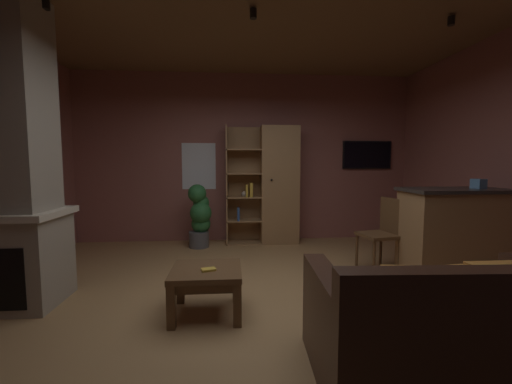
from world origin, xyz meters
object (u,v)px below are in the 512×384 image
kitchen_bar_counter (464,234)px  table_book_0 (208,269)px  coffee_table (206,278)px  wall_mounted_tv (367,155)px  leather_couch (452,336)px  stone_fireplace (7,168)px  potted_floor_plant (200,215)px  dining_chair (384,229)px  bookshelf_cabinet (274,186)px  tissue_box (478,184)px

kitchen_bar_counter → table_book_0: 3.00m
coffee_table → wall_mounted_tv: (2.67, 2.81, 1.18)m
leather_couch → table_book_0: size_ratio=13.92×
stone_fireplace → potted_floor_plant: 2.69m
kitchen_bar_counter → leather_couch: (-1.37, -1.71, -0.24)m
coffee_table → kitchen_bar_counter: bearing=12.7°
kitchen_bar_counter → dining_chair: size_ratio=1.54×
bookshelf_cabinet → dining_chair: size_ratio=2.15×
bookshelf_cabinet → table_book_0: bearing=-109.6°
dining_chair → potted_floor_plant: (-2.41, 1.35, -0.01)m
stone_fireplace → leather_couch: bearing=-22.2°
tissue_box → coffee_table: 3.21m
bookshelf_cabinet → table_book_0: (-0.95, -2.66, -0.55)m
table_book_0 → wall_mounted_tv: wall_mounted_tv is taller
stone_fireplace → tissue_box: 4.91m
coffee_table → bookshelf_cabinet: bearing=69.6°
kitchen_bar_counter → dining_chair: 0.87m
tissue_box → table_book_0: (-3.02, -0.68, -0.70)m
bookshelf_cabinet → dining_chair: 2.02m
stone_fireplace → kitchen_bar_counter: size_ratio=2.04×
coffee_table → dining_chair: (2.14, 1.02, 0.20)m
stone_fireplace → wall_mounted_tv: size_ratio=3.30×
kitchen_bar_counter → potted_floor_plant: 3.63m
bookshelf_cabinet → wall_mounted_tv: bearing=7.1°
leather_couch → wall_mounted_tv: size_ratio=1.95×
leather_couch → dining_chair: bearing=74.5°
tissue_box → wall_mounted_tv: (-0.38, 2.18, 0.38)m
tissue_box → dining_chair: bearing=156.8°
stone_fireplace → dining_chair: (3.99, 0.67, -0.78)m
leather_couch → potted_floor_plant: potted_floor_plant is taller
bookshelf_cabinet → potted_floor_plant: 1.34m
kitchen_bar_counter → potted_floor_plant: size_ratio=1.39×
tissue_box → leather_couch: bearing=-131.5°
coffee_table → potted_floor_plant: (-0.27, 2.37, 0.19)m
coffee_table → table_book_0: 0.11m
bookshelf_cabinet → wall_mounted_tv: (1.70, 0.21, 0.53)m
kitchen_bar_counter → leather_couch: bearing=-128.7°
bookshelf_cabinet → table_book_0: bookshelf_cabinet is taller
bookshelf_cabinet → tissue_box: bookshelf_cabinet is taller
tissue_box → leather_couch: size_ratio=0.07×
stone_fireplace → potted_floor_plant: bearing=52.1°
leather_couch → potted_floor_plant: (-1.84, 3.42, 0.22)m
stone_fireplace → kitchen_bar_counter: bearing=3.8°
potted_floor_plant → coffee_table: bearing=-83.4°
stone_fireplace → tissue_box: stone_fireplace is taller
stone_fireplace → coffee_table: (1.85, -0.34, -0.98)m
kitchen_bar_counter → potted_floor_plant: bearing=152.0°
stone_fireplace → coffee_table: stone_fireplace is taller
dining_chair → wall_mounted_tv: (0.53, 1.80, 0.98)m
stone_fireplace → leather_couch: stone_fireplace is taller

